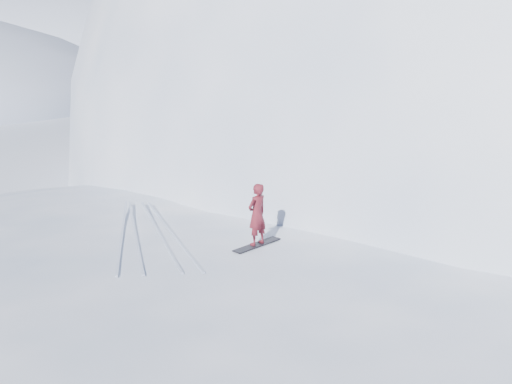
# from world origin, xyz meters

# --- Properties ---
(near_ridge) EXTENTS (36.00, 28.00, 4.80)m
(near_ridge) POSITION_xyz_m (1.00, 3.00, 0.00)
(near_ridge) COLOR white
(near_ridge) RESTS_ON ground
(peak_shoulder) EXTENTS (28.00, 24.00, 18.00)m
(peak_shoulder) POSITION_xyz_m (10.00, 20.00, 0.00)
(peak_shoulder) COLOR white
(peak_shoulder) RESTS_ON ground
(far_ridge_c) EXTENTS (140.00, 90.00, 36.00)m
(far_ridge_c) POSITION_xyz_m (-40.00, 110.00, 0.00)
(far_ridge_c) COLOR white
(far_ridge_c) RESTS_ON ground
(wind_bumps) EXTENTS (16.00, 14.40, 1.00)m
(wind_bumps) POSITION_xyz_m (-0.56, 2.12, 0.00)
(wind_bumps) COLOR white
(wind_bumps) RESTS_ON ground
(snowboard) EXTENTS (1.23, 1.22, 0.02)m
(snowboard) POSITION_xyz_m (2.42, 3.17, 2.41)
(snowboard) COLOR black
(snowboard) RESTS_ON near_ridge
(snowboarder) EXTENTS (0.66, 0.66, 1.55)m
(snowboarder) POSITION_xyz_m (2.42, 3.17, 3.20)
(snowboarder) COLOR maroon
(snowboarder) RESTS_ON snowboard
(board_tracks) EXTENTS (2.86, 5.93, 0.04)m
(board_tracks) POSITION_xyz_m (-0.48, 4.26, 2.42)
(board_tracks) COLOR silver
(board_tracks) RESTS_ON ground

